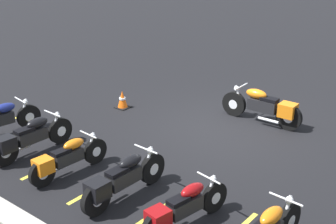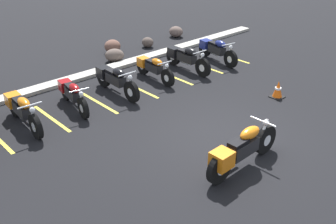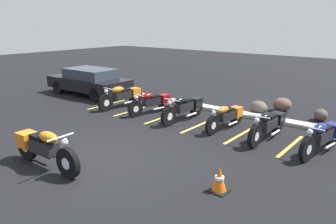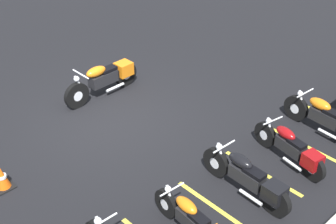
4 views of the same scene
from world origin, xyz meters
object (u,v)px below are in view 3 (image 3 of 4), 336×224
parked_bike_0 (123,96)px  parked_bike_2 (185,107)px  parked_bike_4 (269,124)px  landscape_rock_1 (282,105)px  motorcycle_orange_featured (43,147)px  parked_bike_1 (153,102)px  parked_bike_5 (323,136)px  landscape_rock_3 (321,115)px  traffic_cone (219,180)px  landscape_rock_2 (258,107)px  parked_bike_3 (227,116)px  car_black (89,81)px

parked_bike_0 → parked_bike_2: bearing=94.7°
parked_bike_4 → landscape_rock_1: (-0.84, 3.48, -0.20)m
parked_bike_0 → landscape_rock_1: (5.46, 3.47, -0.21)m
landscape_rock_1 → parked_bike_4: bearing=-76.5°
motorcycle_orange_featured → parked_bike_4: motorcycle_orange_featured is taller
parked_bike_1 → parked_bike_5: parked_bike_5 is taller
parked_bike_0 → landscape_rock_3: parked_bike_0 is taller
parked_bike_5 → landscape_rock_1: parked_bike_5 is taller
parked_bike_1 → landscape_rock_3: size_ratio=4.04×
parked_bike_0 → traffic_cone: bearing=64.7°
landscape_rock_1 → landscape_rock_2: size_ratio=0.96×
landscape_rock_2 → landscape_rock_3: bearing=14.1°
parked_bike_0 → parked_bike_3: size_ratio=1.11×
parked_bike_4 → landscape_rock_2: parked_bike_4 is taller
parked_bike_5 → parked_bike_3: bearing=-84.6°
parked_bike_4 → parked_bike_5: size_ratio=1.02×
parked_bike_3 → landscape_rock_3: bearing=147.2°
parked_bike_5 → landscape_rock_3: size_ratio=4.29×
motorcycle_orange_featured → parked_bike_1: (-1.15, 5.41, -0.07)m
parked_bike_1 → parked_bike_5: (6.27, -0.17, 0.03)m
parked_bike_1 → parked_bike_4: bearing=99.2°
parked_bike_5 → car_black: car_black is taller
car_black → parked_bike_4: bearing=174.6°
parked_bike_1 → landscape_rock_2: parked_bike_1 is taller
landscape_rock_3 → parked_bike_0: bearing=-156.5°
parked_bike_5 → landscape_rock_1: bearing=-136.6°
parked_bike_3 → traffic_cone: (1.93, -3.84, -0.18)m
car_black → traffic_cone: size_ratio=7.80×
landscape_rock_2 → traffic_cone: bearing=-73.5°
parked_bike_4 → motorcycle_orange_featured: bearing=-31.7°
parked_bike_2 → landscape_rock_3: parked_bike_2 is taller
parked_bike_1 → landscape_rock_3: parked_bike_1 is taller
car_black → landscape_rock_2: 8.15m
parked_bike_2 → parked_bike_4: 3.16m
landscape_rock_3 → parked_bike_3: bearing=-127.0°
parked_bike_0 → parked_bike_3: bearing=95.0°
motorcycle_orange_featured → parked_bike_5: motorcycle_orange_featured is taller
motorcycle_orange_featured → parked_bike_5: bearing=44.5°
parked_bike_4 → car_black: car_black is taller
parked_bike_0 → traffic_cone: (6.74, -3.73, -0.22)m
parked_bike_0 → landscape_rock_2: 5.49m
parked_bike_0 → parked_bike_5: size_ratio=1.03×
parked_bike_3 → landscape_rock_3: parked_bike_3 is taller
parked_bike_4 → landscape_rock_2: (-1.42, 2.52, -0.22)m
parked_bike_1 → landscape_rock_1: bearing=141.3°
landscape_rock_2 → parked_bike_5: bearing=-41.4°
motorcycle_orange_featured → car_black: (-5.79, 6.02, 0.17)m
landscape_rock_1 → parked_bike_2: bearing=-124.2°
parked_bike_1 → car_black: 4.68m
parked_bike_2 → parked_bike_5: size_ratio=1.03×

